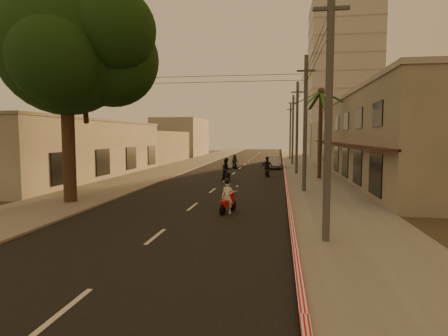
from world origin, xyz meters
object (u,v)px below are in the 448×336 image
(broadleaf_tree, at_px, (73,49))
(scooter_mid_b, at_px, (267,168))
(parked_car, at_px, (274,162))
(scooter_mid_a, at_px, (226,170))
(scooter_far_a, at_px, (235,162))
(palm_tree, at_px, (321,96))
(scooter_red, at_px, (228,198))

(broadleaf_tree, distance_m, scooter_mid_b, 19.91)
(broadleaf_tree, distance_m, parked_car, 27.67)
(scooter_mid_a, bearing_deg, scooter_far_a, 69.13)
(broadleaf_tree, distance_m, scooter_mid_a, 15.44)
(palm_tree, distance_m, scooter_red, 17.67)
(palm_tree, xyz_separation_m, scooter_mid_b, (-4.58, 1.56, -6.30))
(palm_tree, distance_m, parked_car, 12.99)
(scooter_red, xyz_separation_m, parked_car, (1.84, 25.91, -0.04))
(scooter_red, xyz_separation_m, scooter_mid_a, (-1.93, 13.16, 0.13))
(broadleaf_tree, xyz_separation_m, scooter_mid_b, (10.03, 15.42, -7.63))
(palm_tree, relative_size, parked_car, 1.83)
(palm_tree, xyz_separation_m, scooter_red, (-5.92, -15.38, -6.38))
(scooter_mid_a, bearing_deg, palm_tree, -8.51)
(scooter_mid_a, xyz_separation_m, scooter_far_a, (-0.68, 11.47, -0.14))
(palm_tree, height_order, parked_car, palm_tree)
(broadleaf_tree, bearing_deg, scooter_mid_b, 56.94)
(scooter_mid_a, bearing_deg, scooter_mid_b, 24.80)
(scooter_mid_a, xyz_separation_m, scooter_mid_b, (3.28, 3.78, -0.05))
(scooter_far_a, relative_size, parked_car, 0.37)
(broadleaf_tree, relative_size, scooter_far_a, 7.28)
(palm_tree, height_order, scooter_mid_b, palm_tree)
(broadleaf_tree, xyz_separation_m, parked_car, (10.53, 24.39, -7.75))
(palm_tree, distance_m, scooter_far_a, 14.12)
(palm_tree, bearing_deg, scooter_mid_b, 161.16)
(scooter_mid_a, relative_size, scooter_mid_b, 1.03)
(broadleaf_tree, height_order, scooter_far_a, broadleaf_tree)
(palm_tree, bearing_deg, scooter_mid_a, -164.24)
(scooter_red, height_order, scooter_far_a, scooter_red)
(scooter_mid_a, relative_size, scooter_far_a, 1.18)
(scooter_mid_a, xyz_separation_m, parked_car, (3.78, 12.75, -0.17))
(palm_tree, bearing_deg, scooter_red, -111.06)
(scooter_red, distance_m, scooter_mid_b, 16.99)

